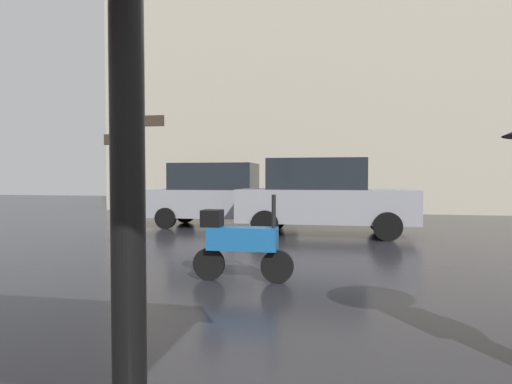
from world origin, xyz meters
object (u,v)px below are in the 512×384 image
parked_scooter (239,242)px  parked_car_left (323,196)px  street_signpost (133,168)px  parked_car_right (220,195)px

parked_scooter → parked_car_left: parked_car_left is taller
parked_car_left → street_signpost: (-3.04, -4.39, 0.64)m
parked_scooter → street_signpost: (-2.04, 0.87, 1.07)m
parked_scooter → street_signpost: bearing=153.3°
parked_scooter → parked_car_right: parked_car_right is taller
parked_car_left → street_signpost: street_signpost is taller
parked_car_right → street_signpost: street_signpost is taller
parked_car_left → parked_scooter: bearing=67.2°
parked_scooter → street_signpost: size_ratio=0.54×
parked_car_left → street_signpost: 5.38m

